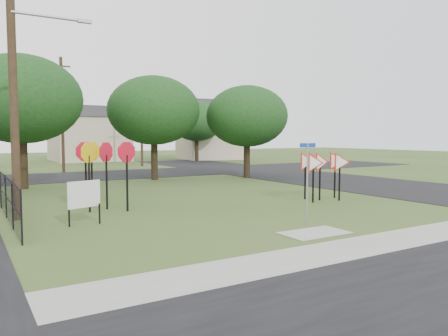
# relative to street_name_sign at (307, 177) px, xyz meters

# --- Properties ---
(ground) EXTENTS (140.00, 140.00, 0.00)m
(ground) POSITION_rel_street_name_sign_xyz_m (-0.79, 1.17, -1.54)
(ground) COLOR #2F471A
(sidewalk) EXTENTS (30.00, 1.60, 0.02)m
(sidewalk) POSITION_rel_street_name_sign_xyz_m (-0.79, -3.03, -1.53)
(sidewalk) COLOR gray
(sidewalk) RESTS_ON ground
(planting_strip) EXTENTS (30.00, 0.80, 0.02)m
(planting_strip) POSITION_rel_street_name_sign_xyz_m (-0.79, -4.23, -1.53)
(planting_strip) COLOR #2F471A
(planting_strip) RESTS_ON ground
(street_right) EXTENTS (8.00, 50.00, 0.02)m
(street_right) POSITION_rel_street_name_sign_xyz_m (11.21, 11.17, -1.53)
(street_right) COLOR black
(street_right) RESTS_ON ground
(street_far) EXTENTS (60.00, 8.00, 0.02)m
(street_far) POSITION_rel_street_name_sign_xyz_m (-0.79, 21.17, -1.53)
(street_far) COLOR black
(street_far) RESTS_ON ground
(curb_pad) EXTENTS (2.00, 1.20, 0.02)m
(curb_pad) POSITION_rel_street_name_sign_xyz_m (-0.79, -1.23, -1.53)
(curb_pad) COLOR gray
(curb_pad) RESTS_ON ground
(street_name_sign) EXTENTS (0.53, 0.19, 2.65)m
(street_name_sign) POSITION_rel_street_name_sign_xyz_m (0.00, 0.00, 0.00)
(street_name_sign) COLOR gray
(street_name_sign) RESTS_ON ground
(stop_sign_cluster) EXTENTS (2.48, 2.14, 2.67)m
(stop_sign_cluster) POSITION_rel_street_name_sign_xyz_m (-4.85, 6.38, 0.42)
(stop_sign_cluster) COLOR black
(stop_sign_cluster) RESTS_ON ground
(yield_sign_cluster) EXTENTS (2.76, 1.95, 2.20)m
(yield_sign_cluster) POSITION_rel_street_name_sign_xyz_m (4.24, 3.79, 0.09)
(yield_sign_cluster) COLOR black
(yield_sign_cluster) RESTS_ON ground
(info_board) EXTENTS (1.11, 0.39, 1.44)m
(info_board) POSITION_rel_street_name_sign_xyz_m (-6.34, 3.50, -0.58)
(info_board) COLOR black
(info_board) RESTS_ON ground
(utility_pole_main) EXTENTS (3.55, 0.33, 10.00)m
(utility_pole_main) POSITION_rel_street_name_sign_xyz_m (-8.02, 5.66, 3.67)
(utility_pole_main) COLOR #3A2A1B
(utility_pole_main) RESTS_ON ground
(far_pole_a) EXTENTS (1.40, 0.24, 9.00)m
(far_pole_a) POSITION_rel_street_name_sign_xyz_m (-2.79, 25.17, 3.06)
(far_pole_a) COLOR #3A2A1B
(far_pole_a) RESTS_ON ground
(far_pole_b) EXTENTS (1.40, 0.24, 8.50)m
(far_pole_b) POSITION_rel_street_name_sign_xyz_m (5.21, 29.17, 2.81)
(far_pole_b) COLOR #3A2A1B
(far_pole_b) RESTS_ON ground
(fence_run) EXTENTS (0.05, 11.55, 1.50)m
(fence_run) POSITION_rel_street_name_sign_xyz_m (-8.39, 7.42, -0.76)
(fence_run) COLOR black
(fence_run) RESTS_ON ground
(house_mid) EXTENTS (8.40, 8.40, 6.20)m
(house_mid) POSITION_rel_street_name_sign_xyz_m (3.21, 41.17, 1.61)
(house_mid) COLOR #BBAD96
(house_mid) RESTS_ON ground
(house_right) EXTENTS (8.30, 8.30, 7.20)m
(house_right) POSITION_rel_street_name_sign_xyz_m (17.21, 37.17, 2.11)
(house_right) COLOR #BBAD96
(house_right) RESTS_ON ground
(tree_near_left) EXTENTS (6.40, 6.40, 7.27)m
(tree_near_left) POSITION_rel_street_name_sign_xyz_m (-6.79, 15.17, 3.31)
(tree_near_left) COLOR black
(tree_near_left) RESTS_ON ground
(tree_near_mid) EXTENTS (6.00, 6.00, 6.80)m
(tree_near_mid) POSITION_rel_street_name_sign_xyz_m (1.21, 16.17, 3.00)
(tree_near_mid) COLOR black
(tree_near_mid) RESTS_ON ground
(tree_near_right) EXTENTS (5.60, 5.60, 6.33)m
(tree_near_right) POSITION_rel_street_name_sign_xyz_m (7.21, 14.17, 2.68)
(tree_near_right) COLOR black
(tree_near_right) RESTS_ON ground
(tree_far_right) EXTENTS (6.00, 6.00, 6.80)m
(tree_far_right) POSITION_rel_street_name_sign_xyz_m (13.21, 33.17, 3.00)
(tree_far_right) COLOR black
(tree_far_right) RESTS_ON ground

